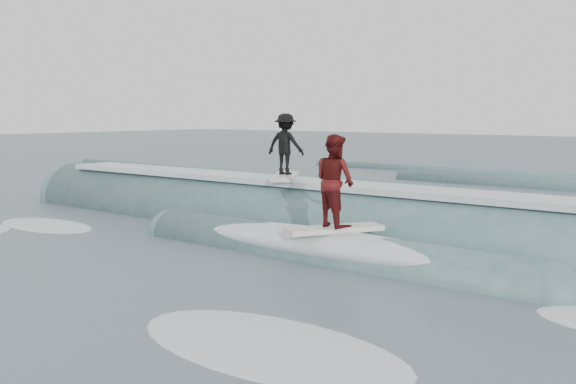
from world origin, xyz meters
The scene contains 6 objects.
ground centered at (0.00, 0.00, 0.00)m, with size 160.00×160.00×0.00m, color #425361.
breaking_wave centered at (0.25, 4.56, 0.04)m, with size 22.41×4.00×2.44m.
surfer_black centered at (-0.86, 4.86, 2.07)m, with size 1.54×1.98×1.63m.
surfer_red centered at (2.11, 2.66, 1.51)m, with size 1.50×2.00×1.94m.
whitewater centered at (-0.66, -1.19, 0.00)m, with size 16.92×8.37×0.10m.
far_swells centered at (-1.30, 17.65, 0.00)m, with size 40.02×8.65×0.80m.
Camera 1 is at (9.14, -7.83, 2.91)m, focal length 40.00 mm.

